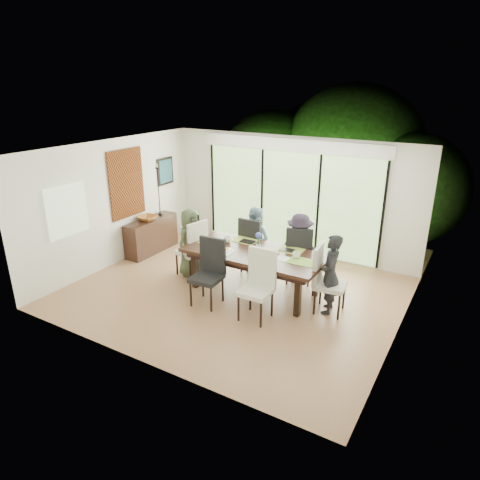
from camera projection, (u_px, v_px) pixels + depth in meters
The scene contains 62 objects.
floor at pixel (233, 293), 8.21m from camera, with size 6.00×5.00×0.01m, color brown.
ceiling at pixel (233, 151), 7.26m from camera, with size 6.00×5.00×0.01m, color white.
wall_back at pixel (290, 196), 9.76m from camera, with size 6.00×0.02×2.70m, color silver.
wall_front at pixel (135, 278), 5.71m from camera, with size 6.00×0.02×2.70m, color beige.
wall_left at pixel (113, 203), 9.17m from camera, with size 0.02×5.00×2.70m, color beige.
wall_right at pixel (407, 260), 6.30m from camera, with size 0.02×5.00×2.70m, color silver.
glass_doors at pixel (289, 202), 9.78m from camera, with size 4.20×0.02×2.30m, color #598C3F.
blinds_header at pixel (292, 145), 9.31m from camera, with size 4.40×0.06×0.28m, color white.
mullion_a at pixel (213, 191), 10.77m from camera, with size 0.05×0.04×2.30m, color black.
mullion_b at pixel (262, 198), 10.10m from camera, with size 0.05×0.04×2.30m, color black.
mullion_c at pixel (318, 207), 9.44m from camera, with size 0.05×0.04×2.30m, color black.
mullion_d at pixel (383, 217), 8.77m from camera, with size 0.05×0.04×2.30m, color black.
side_window at pixel (67, 211), 8.13m from camera, with size 0.02×0.90×1.00m, color #8CAD7F.
deck at pixel (302, 241), 10.97m from camera, with size 6.00×1.80×0.10m, color #4F3322.
rail_top at pixel (315, 211), 11.40m from camera, with size 6.00×0.08×0.06m, color brown.
foliage_left at pixel (272, 165), 12.75m from camera, with size 3.20×3.20×3.20m, color #14380F.
foliage_mid at pixel (352, 156), 12.06m from camera, with size 4.00×4.00×4.00m, color #14380F.
foliage_right at pixel (411, 189), 10.75m from camera, with size 2.80×2.80×2.80m, color #14380F.
foliage_far at pixel (326, 156), 13.16m from camera, with size 3.60×3.60×3.60m, color #14380F.
table_top at pixel (255, 253), 7.99m from camera, with size 2.65×1.22×0.07m, color black.
table_apron at pixel (255, 258), 8.03m from camera, with size 2.43×0.99×0.11m, color black.
table_leg_fl at pixel (195, 269), 8.31m from camera, with size 0.10×0.10×0.76m, color black.
table_leg_fr at pixel (298, 296), 7.28m from camera, with size 0.10×0.10×0.76m, color black.
table_leg_bl at pixel (219, 255), 9.00m from camera, with size 0.10×0.10×0.76m, color black.
table_leg_br at pixel (316, 277), 7.97m from camera, with size 0.10×0.10×0.76m, color black.
chair_left_end at pixel (191, 247), 8.77m from camera, with size 0.51×0.51×1.22m, color beige, non-canonical shape.
chair_right_end at pixel (331, 280), 7.34m from camera, with size 0.51×0.51×1.22m, color beige, non-canonical shape.
chair_far_left at pixel (255, 244), 8.96m from camera, with size 0.51×0.51×1.22m, color black, non-canonical shape.
chair_far_right at pixel (299, 253), 8.48m from camera, with size 0.51×0.51×1.22m, color black, non-canonical shape.
chair_near_left at pixel (206, 273), 7.59m from camera, with size 0.51×0.51×1.22m, color black, non-canonical shape.
chair_near_right at pixel (256, 286), 7.12m from camera, with size 0.51×0.51×1.22m, color silver, non-canonical shape.
person_left_end at pixel (191, 243), 8.73m from camera, with size 0.67×0.42×1.43m, color #3A452E.
person_right_end at pixel (330, 274), 7.32m from camera, with size 0.67×0.42×1.43m, color black.
person_far_left at pixel (255, 239), 8.90m from camera, with size 0.67×0.42×1.43m, color #7FA3B8.
person_far_right at pixel (299, 249), 8.43m from camera, with size 0.67×0.42×1.43m, color black.
placemat_left at pixel (212, 242), 8.43m from camera, with size 0.49×0.35×0.01m, color #94C245.
placemat_right at pixel (302, 262), 7.53m from camera, with size 0.49×0.35×0.01m, color olive.
placemat_far_l at pixel (245, 240), 8.52m from camera, with size 0.49×0.35×0.01m, color #A9C747.
placemat_far_r at pixel (290, 250), 8.04m from camera, with size 0.49×0.35×0.01m, color #98AF3E.
placemat_paper at pixel (221, 251), 8.00m from camera, with size 0.49×0.35×0.01m, color white.
tablet_far_l at pixel (248, 242), 8.42m from camera, with size 0.29×0.20×0.01m, color black.
tablet_far_r at pixel (287, 250), 8.02m from camera, with size 0.27×0.19×0.01m, color black.
papers at pixel (288, 260), 7.61m from camera, with size 0.33×0.24×0.00m, color white.
platter_base at pixel (221, 250), 7.99m from camera, with size 0.29×0.29×0.03m, color white.
platter_snacks at pixel (221, 249), 7.99m from camera, with size 0.22×0.22×0.02m, color orange.
vase at pixel (258, 248), 7.97m from camera, with size 0.09×0.09×0.13m, color silver.
hyacinth_stems at pixel (258, 241), 7.93m from camera, with size 0.04×0.04×0.18m, color #337226.
hyacinth_blooms at pixel (259, 235), 7.89m from camera, with size 0.12×0.12×0.12m, color #434FA9.
laptop at pixel (214, 244), 8.30m from camera, with size 0.36×0.23×0.03m, color silver.
cup_a at pixel (227, 240), 8.42m from camera, with size 0.14×0.14×0.11m, color white.
cup_b at pixel (259, 252), 7.81m from camera, with size 0.11×0.11×0.10m, color white.
cup_c at pixel (296, 255), 7.66m from camera, with size 0.14×0.14×0.11m, color white.
book at pixel (268, 253), 7.90m from camera, with size 0.18×0.25×0.02m, color white.
sideboard at pixel (152, 235), 10.05m from camera, with size 0.40×1.43×0.80m, color black.
bowl at pixel (147, 218), 9.81m from camera, with size 0.43×0.43×0.10m, color #92551F.
candlestick_base at pixel (160, 214), 10.18m from camera, with size 0.09×0.09×0.04m, color black.
candlestick_shaft at pixel (159, 191), 9.99m from camera, with size 0.02×0.02×1.12m, color black.
candlestick_pan at pixel (157, 168), 9.79m from camera, with size 0.09×0.09×0.03m, color black.
candle at pixel (157, 166), 9.77m from camera, with size 0.03×0.03×0.09m, color silver.
tapestry at pixel (127, 184), 9.35m from camera, with size 0.02×1.00×1.50m, color maroon.
art_frame at pixel (165, 171), 10.38m from camera, with size 0.03×0.55×0.65m, color black.
art_canvas at pixel (166, 171), 10.37m from camera, with size 0.01×0.45×0.55m, color #1A4654.
Camera 1 is at (3.84, -6.24, 3.84)m, focal length 32.00 mm.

